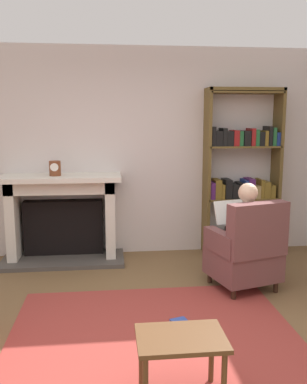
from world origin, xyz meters
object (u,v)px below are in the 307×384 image
bookshelf (242,177)px  armchair_reading (247,251)px  side_table (181,346)px  seated_reader (241,230)px  fireplace (63,215)px  mantel_clock (55,168)px

bookshelf → armchair_reading: (-0.33, -1.24, -0.60)m
bookshelf → side_table: bookshelf is taller
seated_reader → fireplace: bearing=-44.7°
mantel_clock → bookshelf: bearing=3.3°
mantel_clock → bookshelf: size_ratio=0.08×
armchair_reading → side_table: armchair_reading is taller
bookshelf → armchair_reading: 1.42m
armchair_reading → seated_reader: size_ratio=0.85×
mantel_clock → armchair_reading: size_ratio=0.19×
bookshelf → mantel_clock: bearing=-176.7°
fireplace → mantel_clock: (-0.06, -0.10, 0.61)m
armchair_reading → seated_reader: seated_reader is taller
bookshelf → armchair_reading: bookshelf is taller
side_table → bookshelf: bearing=65.6°
mantel_clock → seated_reader: bearing=-25.9°
side_table → mantel_clock: bearing=111.4°
fireplace → seated_reader: (1.98, -1.09, 0.04)m
armchair_reading → seated_reader: (-0.03, 0.11, 0.20)m
fireplace → side_table: fireplace is taller
mantel_clock → fireplace: bearing=60.4°
bookshelf → side_table: bearing=-114.4°
mantel_clock → armchair_reading: 2.47m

